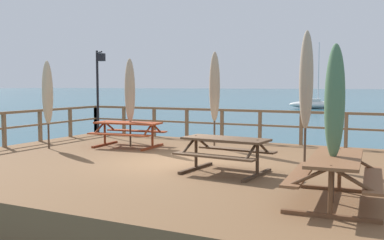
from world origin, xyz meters
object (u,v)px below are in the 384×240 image
at_px(picnic_table_back_left, 336,169).
at_px(patio_umbrella_short_front, 215,87).
at_px(picnic_table_back_right, 225,147).
at_px(patio_umbrella_tall_mid_left, 48,93).
at_px(patio_umbrella_tall_front, 335,102).
at_px(sailboat_distant, 315,104).
at_px(patio_umbrella_tall_back_left, 130,91).
at_px(lamp_post_hooked, 99,79).
at_px(patio_umbrella_tall_back_right, 306,81).
at_px(picnic_table_mid_right, 128,129).

distance_m(picnic_table_back_left, patio_umbrella_short_front, 6.48).
xyz_separation_m(picnic_table_back_right, patio_umbrella_tall_mid_left, (-6.11, 1.07, 1.12)).
distance_m(patio_umbrella_tall_front, sailboat_distant, 46.09).
distance_m(patio_umbrella_tall_back_left, lamp_post_hooked, 3.41).
relative_size(picnic_table_back_right, sailboat_distant, 0.26).
distance_m(patio_umbrella_tall_back_right, lamp_post_hooked, 8.80).
height_order(picnic_table_back_left, patio_umbrella_tall_mid_left, patio_umbrella_tall_mid_left).
xyz_separation_m(picnic_table_back_right, patio_umbrella_tall_front, (2.45, -1.49, 1.08)).
xyz_separation_m(picnic_table_mid_right, patio_umbrella_tall_mid_left, (-1.92, -1.38, 1.11)).
bearing_deg(picnic_table_back_right, lamp_post_hooked, 146.81).
distance_m(patio_umbrella_tall_back_left, patio_umbrella_tall_mid_left, 2.43).
bearing_deg(patio_umbrella_tall_back_left, picnic_table_mid_right, -133.16).
xyz_separation_m(patio_umbrella_tall_back_left, patio_umbrella_tall_back_right, (5.54, -0.99, 0.28)).
distance_m(picnic_table_back_right, patio_umbrella_tall_back_right, 2.52).
relative_size(picnic_table_back_right, patio_umbrella_short_front, 0.68).
xyz_separation_m(patio_umbrella_tall_mid_left, sailboat_distant, (0.12, 42.71, -2.03)).
height_order(patio_umbrella_tall_back_left, patio_umbrella_short_front, patio_umbrella_short_front).
bearing_deg(patio_umbrella_tall_back_right, sailboat_distant, 99.92).
distance_m(patio_umbrella_tall_back_left, patio_umbrella_tall_front, 7.71).
distance_m(patio_umbrella_short_front, patio_umbrella_tall_mid_left, 4.98).
bearing_deg(patio_umbrella_tall_front, patio_umbrella_tall_mid_left, 163.37).
distance_m(picnic_table_back_left, patio_umbrella_tall_mid_left, 9.06).
distance_m(patio_umbrella_tall_back_left, patio_umbrella_short_front, 2.61).
relative_size(patio_umbrella_short_front, sailboat_distant, 0.38).
relative_size(picnic_table_back_left, patio_umbrella_tall_back_right, 0.70).
bearing_deg(picnic_table_back_left, patio_umbrella_tall_front, 170.81).
xyz_separation_m(picnic_table_mid_right, picnic_table_back_right, (4.20, -2.44, -0.01)).
distance_m(patio_umbrella_tall_back_right, patio_umbrella_tall_mid_left, 7.53).
relative_size(patio_umbrella_tall_back_left, patio_umbrella_short_front, 0.94).
bearing_deg(picnic_table_back_right, picnic_table_back_left, -30.99).
distance_m(patio_umbrella_tall_front, patio_umbrella_tall_mid_left, 8.94).
height_order(patio_umbrella_tall_back_right, patio_umbrella_tall_mid_left, patio_umbrella_tall_back_right).
relative_size(patio_umbrella_tall_back_left, patio_umbrella_tall_back_right, 0.86).
relative_size(patio_umbrella_short_front, patio_umbrella_tall_back_right, 0.92).
xyz_separation_m(picnic_table_mid_right, patio_umbrella_tall_front, (6.65, -3.94, 1.07)).
height_order(picnic_table_back_right, patio_umbrella_short_front, patio_umbrella_short_front).
bearing_deg(picnic_table_mid_right, patio_umbrella_short_front, 18.67).
xyz_separation_m(picnic_table_back_right, sailboat_distant, (-6.00, 43.77, -0.91)).
bearing_deg(picnic_table_back_right, patio_umbrella_tall_mid_left, 170.12).
xyz_separation_m(patio_umbrella_tall_back_left, patio_umbrella_tall_front, (6.60, -3.99, -0.10)).
distance_m(picnic_table_back_left, patio_umbrella_tall_back_right, 3.52).
relative_size(patio_umbrella_tall_front, sailboat_distant, 0.33).
height_order(picnic_table_back_right, lamp_post_hooked, lamp_post_hooked).
bearing_deg(lamp_post_hooked, patio_umbrella_tall_mid_left, -77.44).
bearing_deg(sailboat_distant, patio_umbrella_tall_mid_left, -90.16).
distance_m(patio_umbrella_tall_front, patio_umbrella_short_front, 6.32).
bearing_deg(patio_umbrella_tall_mid_left, patio_umbrella_tall_back_left, 36.05).
height_order(patio_umbrella_tall_back_left, patio_umbrella_tall_front, patio_umbrella_tall_back_left).
distance_m(picnic_table_mid_right, sailboat_distant, 41.38).
bearing_deg(patio_umbrella_tall_back_left, picnic_table_back_left, -31.02).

